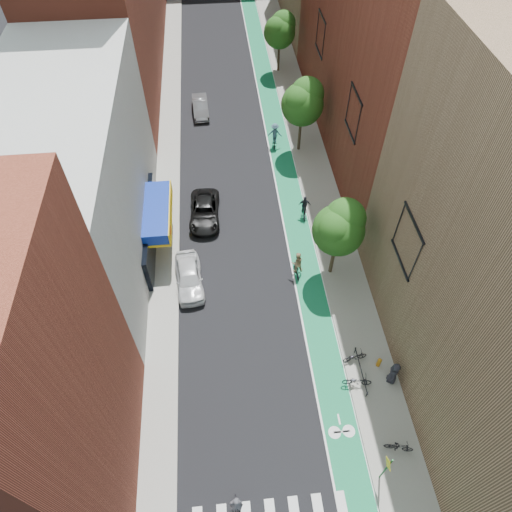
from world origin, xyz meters
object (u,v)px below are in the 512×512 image
object	(u,v)px
pedestrian	(394,373)
fire_hydrant	(379,362)
cyclist_lane_near	(297,266)
cyclist_lane_far	(275,136)
cyclist_lead	(237,508)
parked_car_white	(189,277)
cyclist_lane_mid	(304,209)
parked_car_silver	(200,107)
parked_car_black	(205,211)

from	to	relation	value
pedestrian	fire_hydrant	size ratio (longest dim) A/B	2.41
cyclist_lane_near	cyclist_lane_far	xyz separation A→B (m)	(0.34, 14.79, 0.11)
cyclist_lead	parked_car_white	bearing A→B (deg)	-84.71
cyclist_lane_mid	pedestrian	size ratio (longest dim) A/B	1.07
cyclist_lane_near	cyclist_lane_far	world-z (taller)	cyclist_lane_far
parked_car_silver	fire_hydrant	world-z (taller)	parked_car_silver
cyclist_lane_mid	parked_car_white	bearing A→B (deg)	40.65
pedestrian	cyclist_lane_mid	bearing A→B (deg)	-146.73
parked_car_silver	cyclist_lane_near	size ratio (longest dim) A/B	1.95
cyclist_lane_far	pedestrian	bearing A→B (deg)	110.63
cyclist_lane_near	parked_car_black	bearing A→B (deg)	-48.30
cyclist_lane_near	fire_hydrant	world-z (taller)	cyclist_lane_near
parked_car_silver	cyclist_lane_near	distance (m)	21.60
parked_car_white	cyclist_lane_mid	distance (m)	10.62
parked_car_black	cyclist_lane_mid	world-z (taller)	cyclist_lane_mid
cyclist_lane_mid	pedestrian	xyz separation A→B (m)	(2.80, -14.09, 0.34)
parked_car_black	fire_hydrant	world-z (taller)	parked_car_black
parked_car_black	fire_hydrant	xyz separation A→B (m)	(10.00, -13.66, -0.13)
cyclist_lane_near	pedestrian	world-z (taller)	cyclist_lane_near
parked_car_white	parked_car_silver	world-z (taller)	parked_car_white
cyclist_lead	cyclist_lane_mid	distance (m)	21.13
cyclist_lane_mid	cyclist_lead	bearing A→B (deg)	79.37
parked_car_white	parked_car_silver	xyz separation A→B (m)	(1.23, 20.80, -0.07)
pedestrian	cyclist_lead	bearing A→B (deg)	-36.03
parked_car_black	cyclist_lane_near	xyz separation A→B (m)	(6.20, -6.19, 0.25)
cyclist_lead	pedestrian	world-z (taller)	cyclist_lead
pedestrian	parked_car_silver	bearing A→B (deg)	-138.16
cyclist_lead	cyclist_lane_near	world-z (taller)	cyclist_lead
parked_car_white	parked_car_black	xyz separation A→B (m)	(1.23, 6.29, -0.08)
parked_car_black	parked_car_silver	xyz separation A→B (m)	(0.00, 14.51, 0.01)
cyclist_lane_mid	cyclist_lane_far	world-z (taller)	cyclist_lane_far
parked_car_white	cyclist_lane_far	size ratio (longest dim) A/B	1.97
parked_car_silver	cyclist_lane_far	size ratio (longest dim) A/B	1.84
cyclist_lane_far	fire_hydrant	world-z (taller)	cyclist_lane_far
parked_car_white	cyclist_lead	world-z (taller)	cyclist_lead
pedestrian	fire_hydrant	bearing A→B (deg)	-131.29
parked_car_white	parked_car_black	size ratio (longest dim) A/B	0.91
parked_car_silver	cyclist_lane_far	world-z (taller)	cyclist_lane_far
parked_car_white	cyclist_lane_mid	xyz separation A→B (m)	(8.93, 5.74, -0.05)
parked_car_black	parked_car_white	bearing A→B (deg)	-98.39
cyclist_lead	cyclist_lane_near	xyz separation A→B (m)	(5.23, 14.40, 0.14)
cyclist_lead	cyclist_lane_near	distance (m)	15.32
parked_car_black	fire_hydrant	size ratio (longest dim) A/B	6.54
parked_car_black	cyclist_lane_near	world-z (taller)	cyclist_lane_near
cyclist_lane_far	cyclist_lane_near	bearing A→B (deg)	99.65
cyclist_lead	pedestrian	xyz separation A→B (m)	(9.53, 5.94, 0.26)
parked_car_silver	pedestrian	xyz separation A→B (m)	(10.50, -29.16, 0.37)
cyclist_lane_near	pedestrian	xyz separation A→B (m)	(4.30, -8.46, 0.12)
parked_car_silver	pedestrian	world-z (taller)	pedestrian
parked_car_black	cyclist_lane_far	distance (m)	10.82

